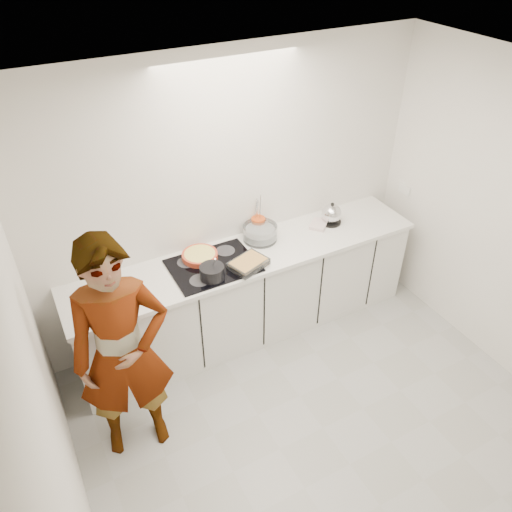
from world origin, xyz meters
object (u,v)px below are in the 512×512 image
kettle (331,214)px  utensil_crock (258,226)px  tart_dish (200,255)px  cook (123,354)px  baking_dish (248,263)px  mixing_bowl (260,233)px  hob (213,266)px  saucepan (212,272)px

kettle → utensil_crock: bearing=166.0°
tart_dish → cook: (-0.90, -0.78, -0.02)m
tart_dish → baking_dish: baking_dish is taller
baking_dish → mixing_bowl: mixing_bowl is taller
mixing_bowl → tart_dish: bearing=-177.4°
hob → kettle: bearing=4.6°
hob → mixing_bowl: mixing_bowl is taller
hob → kettle: (1.28, 0.10, 0.09)m
cook → tart_dish: bearing=48.9°
mixing_bowl → cook: bearing=-151.7°
mixing_bowl → cook: 1.71m
baking_dish → kettle: size_ratio=1.64×
utensil_crock → hob: bearing=-154.6°
utensil_crock → cook: bearing=-149.3°
cook → utensil_crock: bearing=38.6°
tart_dish → cook: 1.19m
mixing_bowl → utensil_crock: 0.11m
saucepan → kettle: bearing=10.8°
tart_dish → mixing_bowl: (0.60, 0.03, 0.02)m
mixing_bowl → kettle: size_ratio=1.45×
mixing_bowl → saucepan: bearing=-152.2°
tart_dish → utensil_crock: 0.66m
baking_dish → mixing_bowl: size_ratio=1.14×
tart_dish → saucepan: saucepan is taller
mixing_bowl → baking_dish: bearing=-131.4°
kettle → baking_dish: bearing=-165.7°
kettle → cook: (-2.24, -0.74, -0.07)m
baking_dish → cook: size_ratio=0.20×
hob → utensil_crock: (0.58, 0.28, 0.07)m
hob → tart_dish: tart_dish is taller
cook → saucepan: bearing=36.6°
hob → kettle: size_ratio=3.24×
hob → saucepan: saucepan is taller
tart_dish → saucepan: size_ratio=1.89×
hob → kettle: 1.29m
utensil_crock → cook: (-1.54, -0.91, -0.06)m
baking_dish → utensil_crock: utensil_crock is taller
saucepan → baking_dish: (0.33, -0.00, -0.02)m
utensil_crock → cook: cook is taller
baking_dish → tart_dish: bearing=136.1°
tart_dish → kettle: bearing=-1.8°
baking_dish → mixing_bowl: bearing=48.6°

